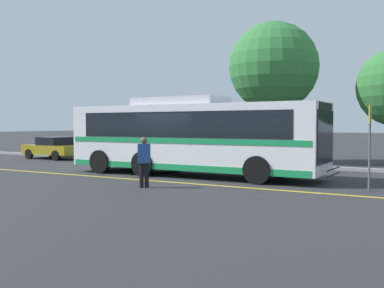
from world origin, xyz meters
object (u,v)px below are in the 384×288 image
(parked_car_1, at_px, (133,149))
(tree_1, at_px, (274,67))
(transit_bus, at_px, (192,135))
(pedestrian_0, at_px, (144,159))
(parked_car_0, at_px, (54,148))
(bus_stop_sign, at_px, (370,137))

(parked_car_1, distance_m, tree_1, 8.95)
(transit_bus, xyz_separation_m, tree_1, (0.72, 7.75, 3.60))
(pedestrian_0, bearing_deg, parked_car_0, 111.27)
(parked_car_0, relative_size, bus_stop_sign, 1.51)
(parked_car_1, height_order, tree_1, tree_1)
(pedestrian_0, bearing_deg, transit_bus, 58.72)
(parked_car_0, distance_m, parked_car_1, 5.83)
(parked_car_1, xyz_separation_m, tree_1, (6.72, 3.81, 4.52))
(parked_car_0, bearing_deg, transit_bus, -103.44)
(bus_stop_sign, xyz_separation_m, tree_1, (-6.25, 8.80, 3.54))
(transit_bus, xyz_separation_m, pedestrian_0, (0.38, -3.85, -0.70))
(transit_bus, bearing_deg, tree_1, 174.82)
(bus_stop_sign, height_order, tree_1, tree_1)
(tree_1, bearing_deg, pedestrian_0, -91.68)
(parked_car_1, relative_size, bus_stop_sign, 1.53)
(transit_bus, distance_m, tree_1, 8.58)
(transit_bus, relative_size, parked_car_0, 2.68)
(parked_car_0, xyz_separation_m, pedestrian_0, (12.21, -7.55, 0.27))
(transit_bus, xyz_separation_m, parked_car_0, (-11.82, 3.71, -0.96))
(parked_car_1, height_order, bus_stop_sign, bus_stop_sign)
(bus_stop_sign, bearing_deg, pedestrian_0, -66.83)
(parked_car_0, bearing_deg, pedestrian_0, -117.78)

